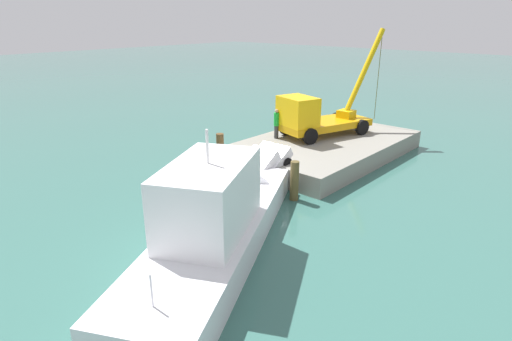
# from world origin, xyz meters

# --- Properties ---
(ground) EXTENTS (200.00, 200.00, 0.00)m
(ground) POSITION_xyz_m (0.00, 0.00, 0.00)
(ground) COLOR #386B60
(dock) EXTENTS (12.36, 7.61, 1.12)m
(dock) POSITION_xyz_m (-6.59, 0.00, 0.56)
(dock) COLOR gray
(dock) RESTS_ON ground
(crane_truck) EXTENTS (8.48, 4.28, 6.71)m
(crane_truck) POSITION_xyz_m (-6.75, -0.89, 2.48)
(crane_truck) COLOR orange
(crane_truck) RESTS_ON dock
(dock_worker) EXTENTS (0.34, 0.34, 1.90)m
(dock_worker) POSITION_xyz_m (-4.69, -2.49, 2.10)
(dock_worker) COLOR #393939
(dock_worker) RESTS_ON dock
(salvaged_car) EXTENTS (4.24, 2.15, 3.08)m
(salvaged_car) POSITION_xyz_m (0.49, 0.30, 0.68)
(salvaged_car) COLOR silver
(salvaged_car) RESTS_ON ground
(moored_yacht) EXTENTS (14.91, 9.90, 6.47)m
(moored_yacht) POSITION_xyz_m (4.73, 2.72, 0.56)
(moored_yacht) COLOR white
(moored_yacht) RESTS_ON ground
(piling_near) EXTENTS (0.43, 0.43, 2.33)m
(piling_near) POSITION_xyz_m (0.10, -2.71, 1.16)
(piling_near) COLOR brown
(piling_near) RESTS_ON ground
(piling_mid) EXTENTS (0.32, 0.32, 1.95)m
(piling_mid) POSITION_xyz_m (0.32, -0.32, 0.98)
(piling_mid) COLOR brown
(piling_mid) RESTS_ON ground
(piling_far) EXTENTS (0.42, 0.42, 1.99)m
(piling_far) POSITION_xyz_m (0.38, 2.80, 1.00)
(piling_far) COLOR brown
(piling_far) RESTS_ON ground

